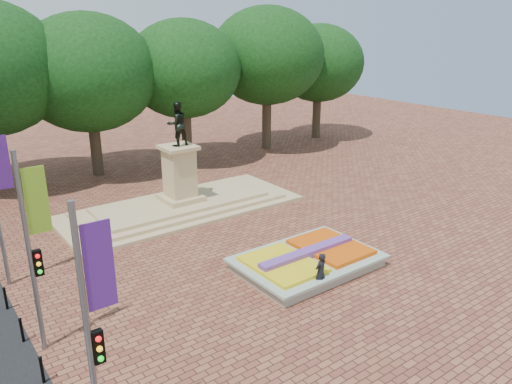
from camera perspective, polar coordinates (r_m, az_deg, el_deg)
ground at (r=23.86m, az=0.79°, el=-7.54°), size 90.00×90.00×0.00m
flower_bed at (r=22.92m, az=5.92°, el=-7.76°), size 6.30×4.30×0.91m
monument at (r=29.77m, az=-8.60°, el=-0.40°), size 14.00×6.00×6.40m
tree_row_back at (r=38.36m, az=-13.19°, el=12.54°), size 44.80×8.80×10.43m
banner_poles at (r=17.28m, az=-23.95°, el=-5.84°), size 0.88×11.17×7.00m
bollard_row at (r=18.60m, az=-24.31°, el=-15.91°), size 0.12×13.12×0.98m
pedestrian at (r=21.01m, az=7.37°, el=-9.05°), size 0.66×0.48×1.67m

